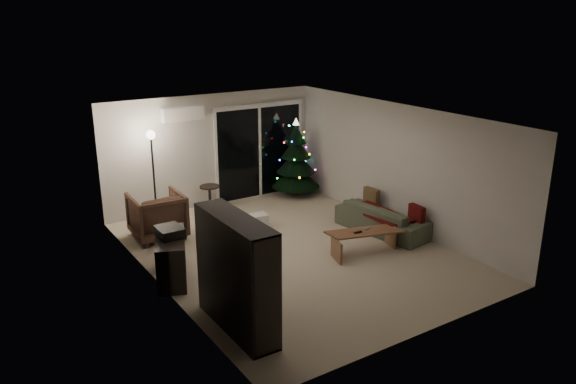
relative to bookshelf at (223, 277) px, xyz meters
The scene contains 18 objects.
room 4.22m from the bookshelf, 50.07° to the left, with size 6.50×7.51×2.60m.
bookshelf is the anchor object (origin of this frame).
media_cabinet 1.95m from the bookshelf, 90.00° to the left, with size 0.45×1.20×0.75m, color black.
stereo 1.90m from the bookshelf, 90.00° to the left, with size 0.38×0.45×0.16m, color black.
armchair 3.79m from the bookshelf, 83.14° to the left, with size 0.96×0.98×0.89m, color #482D23.
ottoman 3.25m from the bookshelf, 64.85° to the left, with size 0.46×0.46×0.41m, color white.
cardboard_box_a 2.18m from the bookshelf, 53.04° to the left, with size 0.38×0.29×0.27m, color white.
cardboard_box_b 4.03m from the bookshelf, 53.40° to the left, with size 0.37×0.28×0.26m, color white.
side_table 5.11m from the bookshelf, 66.85° to the left, with size 0.43×0.43×0.54m, color black.
floor_lamp 4.55m from the bookshelf, 81.14° to the left, with size 0.30×0.30×1.90m, color black.
sofa 4.62m from the bookshelf, 20.30° to the left, with size 1.93×0.75×0.56m, color #535A4C.
sofa_throw 4.51m from the bookshelf, 20.74° to the left, with size 0.60×1.39×0.05m, color #430E14.
cushion_a 5.08m from the bookshelf, 26.22° to the left, with size 0.11×0.37×0.37m, color brown.
cushion_b 4.66m from the bookshelf, 11.68° to the left, with size 0.11×0.37×0.37m, color #430E14.
coffee_table 3.53m from the bookshelf, 16.97° to the left, with size 1.31×0.46×0.42m, color brown, non-canonical shape.
remote_a 3.36m from the bookshelf, 17.73° to the left, with size 0.16×0.05×0.02m, color black.
remote_b 3.61m from the bookshelf, 17.27° to the left, with size 0.15×0.04×0.02m, color slate.
christmas_tree 6.17m from the bookshelf, 47.27° to the left, with size 1.15×1.15×1.85m, color black.
Camera 1 is at (-5.19, -7.87, 4.17)m, focal length 35.00 mm.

